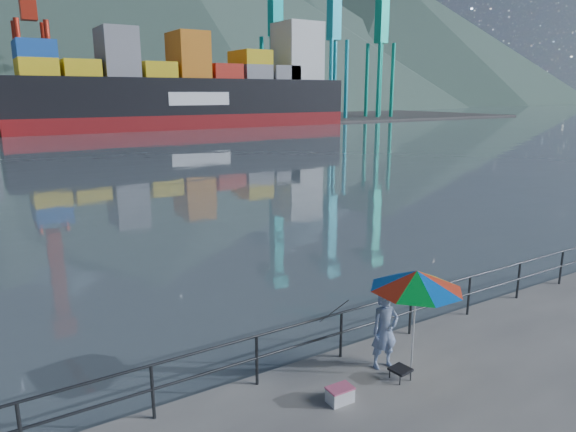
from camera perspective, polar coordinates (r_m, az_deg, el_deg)
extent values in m
cube|color=#514F4C|center=(100.36, -23.48, 9.36)|extent=(200.00, 40.00, 0.40)
cylinder|color=#2D3033|center=(10.30, 1.47, -11.88)|extent=(22.00, 0.05, 0.05)
cylinder|color=#2D3033|center=(10.51, 1.46, -14.10)|extent=(22.00, 0.05, 0.05)
cube|color=#2D3033|center=(10.53, 1.46, -14.34)|extent=(22.00, 0.06, 1.00)
cone|color=#385147|center=(228.30, -16.09, 21.77)|extent=(332.80, 332.80, 80.00)
cone|color=#385147|center=(260.35, -0.46, 19.20)|extent=(257.92, 257.92, 62.00)
cone|color=#385147|center=(306.69, 10.89, 18.86)|extent=(291.20, 291.20, 70.00)
cube|color=#267F3F|center=(99.24, -23.60, 11.58)|extent=(6.00, 2.40, 7.80)
cube|color=gray|center=(100.46, -19.81, 11.17)|extent=(6.00, 2.40, 5.20)
cube|color=orange|center=(102.06, -16.19, 11.45)|extent=(6.00, 2.40, 5.20)
cube|color=orange|center=(104.08, -12.64, 10.97)|extent=(6.00, 2.40, 2.60)
cube|color=yellow|center=(106.38, -9.31, 11.86)|extent=(6.00, 2.40, 5.20)
cube|color=orange|center=(109.06, -6.09, 12.00)|extent=(6.00, 2.40, 5.20)
cube|color=orange|center=(112.02, -3.04, 12.76)|extent=(6.00, 2.40, 7.80)
cube|color=#194CA5|center=(115.33, -0.14, 12.15)|extent=(6.00, 2.40, 5.20)
cube|color=#267F3F|center=(118.91, 2.58, 11.56)|extent=(6.00, 2.40, 2.60)
cube|color=#194CA5|center=(102.27, -23.73, 10.13)|extent=(6.00, 2.40, 2.60)
cube|color=yellow|center=(103.39, -20.18, 11.18)|extent=(6.00, 2.40, 5.20)
cube|color=orange|center=(104.92, -16.70, 12.17)|extent=(6.00, 2.40, 7.80)
cube|color=#194CA5|center=(106.87, -13.23, 11.69)|extent=(6.00, 2.40, 5.20)
cube|color=#194CA5|center=(109.19, -9.91, 11.20)|extent=(6.00, 2.40, 2.60)
cube|color=orange|center=(111.80, -6.76, 11.35)|extent=(6.00, 2.40, 2.60)
cube|color=red|center=(114.68, -3.78, 12.12)|extent=(6.00, 2.40, 5.20)
cube|color=#194CA5|center=(117.89, -0.93, 12.18)|extent=(6.00, 2.40, 5.20)
imported|color=navy|center=(10.68, 10.70, -12.40)|extent=(0.65, 0.49, 1.59)
cylinder|color=white|center=(10.40, 13.77, -12.06)|extent=(0.04, 0.04, 1.99)
cone|color=blue|center=(10.02, 14.09, -6.90)|extent=(2.31, 2.31, 0.37)
cube|color=black|center=(10.58, 12.38, -16.32)|extent=(0.40, 0.40, 0.05)
cube|color=#2D3033|center=(10.64, 12.35, -16.87)|extent=(0.30, 0.30, 0.19)
cube|color=silver|center=(9.80, 5.79, -19.21)|extent=(0.46, 0.32, 0.26)
cylinder|color=black|center=(11.49, 4.92, -14.67)|extent=(0.61, 1.76, 1.30)
cube|color=maroon|center=(87.53, -10.86, 10.26)|extent=(55.46, 9.24, 2.50)
cube|color=black|center=(87.40, -10.98, 12.91)|extent=(55.46, 9.24, 5.60)
cube|color=silver|center=(97.29, 1.03, 17.79)|extent=(7.00, 7.39, 10.00)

